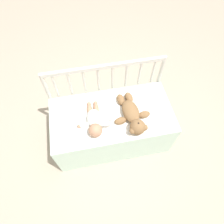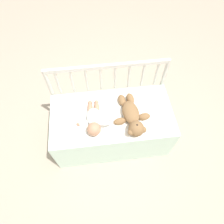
# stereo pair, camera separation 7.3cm
# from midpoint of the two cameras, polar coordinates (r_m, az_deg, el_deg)

# --- Properties ---
(ground_plane) EXTENTS (12.00, 12.00, 0.00)m
(ground_plane) POSITION_cam_midpoint_polar(r_m,az_deg,el_deg) (2.38, 0.86, -7.07)
(ground_plane) COLOR tan
(crib_mattress) EXTENTS (1.20, 0.61, 0.51)m
(crib_mattress) POSITION_cam_midpoint_polar(r_m,az_deg,el_deg) (2.15, 0.94, -4.22)
(crib_mattress) COLOR silver
(crib_mattress) RESTS_ON ground_plane
(crib_rail) EXTENTS (1.20, 0.04, 0.84)m
(crib_rail) POSITION_cam_midpoint_polar(r_m,az_deg,el_deg) (2.05, -0.12, 8.39)
(crib_rail) COLOR beige
(crib_rail) RESTS_ON ground_plane
(blanket) EXTENTS (0.89, 0.54, 0.01)m
(blanket) POSITION_cam_midpoint_polar(r_m,az_deg,el_deg) (1.92, 1.58, -1.04)
(blanket) COLOR white
(blanket) RESTS_ON crib_mattress
(teddy_bear) EXTENTS (0.36, 0.49, 0.15)m
(teddy_bear) POSITION_cam_midpoint_polar(r_m,az_deg,el_deg) (1.87, 6.87, -1.32)
(teddy_bear) COLOR olive
(teddy_bear) RESTS_ON crib_mattress
(baby) EXTENTS (0.34, 0.40, 0.13)m
(baby) POSITION_cam_midpoint_polar(r_m,az_deg,el_deg) (1.85, -4.13, -2.33)
(baby) COLOR white
(baby) RESTS_ON crib_mattress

